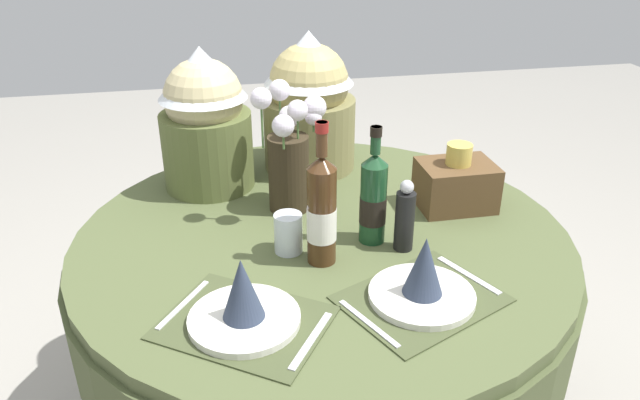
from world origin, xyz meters
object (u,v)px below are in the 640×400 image
object	(u,v)px
wine_bottle_left	(322,210)
tumbler_near_left	(288,233)
pepper_mill	(405,218)
gift_tub_back_centre	(309,98)
place_setting_left	(243,305)
wine_bottle_centre	(373,198)
gift_tub_back_left	(205,115)
dining_table	(322,276)
flower_vase	(290,153)
place_setting_right	(423,282)
woven_basket_side_right	(456,183)

from	to	relation	value
wine_bottle_left	tumbler_near_left	world-z (taller)	wine_bottle_left
pepper_mill	gift_tub_back_centre	bearing A→B (deg)	103.79
place_setting_left	tumbler_near_left	bearing A→B (deg)	63.57
wine_bottle_centre	gift_tub_back_left	distance (m)	0.60
dining_table	flower_vase	bearing A→B (deg)	111.37
pepper_mill	gift_tub_back_left	distance (m)	0.69
place_setting_right	pepper_mill	size ratio (longest dim) A/B	2.17
place_setting_left	tumbler_near_left	size ratio (longest dim) A/B	4.11
place_setting_right	wine_bottle_centre	size ratio (longest dim) A/B	1.32
wine_bottle_centre	gift_tub_back_centre	bearing A→B (deg)	98.00
place_setting_left	gift_tub_back_centre	bearing A→B (deg)	70.28
pepper_mill	gift_tub_back_left	bearing A→B (deg)	134.15
flower_vase	wine_bottle_left	size ratio (longest dim) A/B	1.05
place_setting_left	gift_tub_back_left	size ratio (longest dim) A/B	0.99
place_setting_right	gift_tub_back_centre	xyz separation A→B (m)	(-0.11, 0.79, 0.19)
pepper_mill	gift_tub_back_centre	distance (m)	0.61
wine_bottle_left	woven_basket_side_right	bearing A→B (deg)	26.19
place_setting_right	gift_tub_back_centre	size ratio (longest dim) A/B	0.93
gift_tub_back_left	gift_tub_back_centre	xyz separation A→B (m)	(0.33, 0.08, 0.01)
gift_tub_back_left	gift_tub_back_centre	world-z (taller)	gift_tub_back_centre
woven_basket_side_right	dining_table	bearing A→B (deg)	-169.52
wine_bottle_left	tumbler_near_left	xyz separation A→B (m)	(-0.07, 0.06, -0.09)
tumbler_near_left	gift_tub_back_centre	xyz separation A→B (m)	(0.15, 0.53, 0.18)
pepper_mill	woven_basket_side_right	bearing A→B (deg)	41.97
flower_vase	woven_basket_side_right	distance (m)	0.49
gift_tub_back_centre	dining_table	bearing A→B (deg)	-95.94
place_setting_right	wine_bottle_centre	world-z (taller)	wine_bottle_centre
gift_tub_back_centre	gift_tub_back_left	bearing A→B (deg)	-165.62
wine_bottle_centre	gift_tub_back_left	world-z (taller)	gift_tub_back_left
place_setting_right	gift_tub_back_left	distance (m)	0.85
place_setting_left	gift_tub_back_left	bearing A→B (deg)	93.55
gift_tub_back_left	wine_bottle_left	bearing A→B (deg)	-63.12
tumbler_near_left	gift_tub_back_left	xyz separation A→B (m)	(-0.18, 0.44, 0.18)
pepper_mill	gift_tub_back_left	world-z (taller)	gift_tub_back_left
place_setting_right	tumbler_near_left	bearing A→B (deg)	134.60
place_setting_left	wine_bottle_centre	size ratio (longest dim) A/B	1.35
flower_vase	woven_basket_side_right	size ratio (longest dim) A/B	1.81
place_setting_right	wine_bottle_centre	distance (m)	0.29
woven_basket_side_right	wine_bottle_centre	bearing A→B (deg)	-153.72
place_setting_right	gift_tub_back_left	bearing A→B (deg)	122.06
place_setting_right	tumbler_near_left	size ratio (longest dim) A/B	4.01
dining_table	flower_vase	distance (m)	0.36
gift_tub_back_centre	place_setting_left	bearing A→B (deg)	-109.72
place_setting_left	place_setting_right	bearing A→B (deg)	1.19
gift_tub_back_left	tumbler_near_left	bearing A→B (deg)	-67.73
gift_tub_back_left	place_setting_right	bearing A→B (deg)	-57.94
wine_bottle_centre	tumbler_near_left	bearing A→B (deg)	-176.96
wine_bottle_left	gift_tub_back_left	distance (m)	0.57
tumbler_near_left	woven_basket_side_right	distance (m)	0.53
place_setting_right	flower_vase	world-z (taller)	flower_vase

